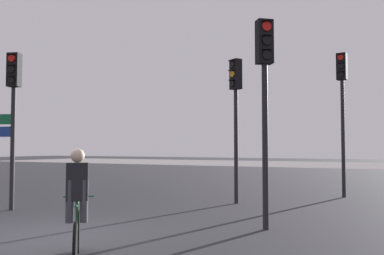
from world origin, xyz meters
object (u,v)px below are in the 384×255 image
at_px(cyclist, 77,205).
at_px(traffic_light_far_right, 342,97).
at_px(traffic_light_near_right, 265,83).
at_px(traffic_light_near_left, 13,100).
at_px(traffic_light_center, 236,103).

bearing_deg(cyclist, traffic_light_far_right, 37.63).
distance_m(traffic_light_far_right, traffic_light_near_right, 6.60).
distance_m(traffic_light_near_right, cyclist, 4.50).
xyz_separation_m(traffic_light_near_left, cyclist, (5.09, -3.12, -2.08)).
distance_m(traffic_light_far_right, traffic_light_near_left, 10.18).
height_order(traffic_light_far_right, traffic_light_near_right, traffic_light_far_right).
height_order(traffic_light_near_right, cyclist, traffic_light_near_right).
relative_size(traffic_light_far_right, traffic_light_near_left, 1.16).
bearing_deg(traffic_light_near_left, traffic_light_near_right, 165.93).
bearing_deg(traffic_light_near_right, traffic_light_near_left, -35.53).
relative_size(traffic_light_near_right, cyclist, 2.61).
distance_m(traffic_light_near_left, cyclist, 6.32).
bearing_deg(traffic_light_center, traffic_light_near_left, 69.72).
bearing_deg(traffic_light_center, traffic_light_near_right, 149.51).
bearing_deg(traffic_light_far_right, traffic_light_center, 57.55).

